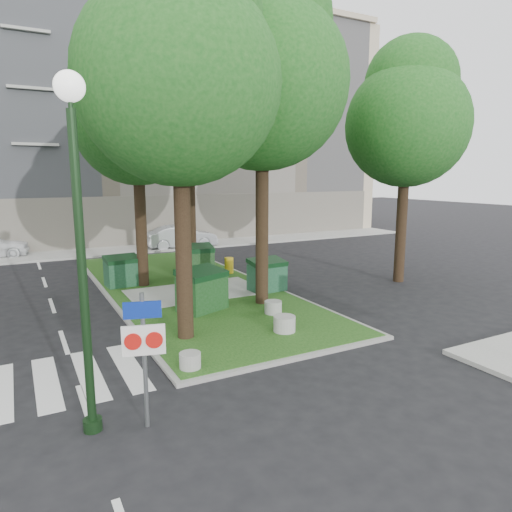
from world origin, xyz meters
TOP-DOWN VIEW (x-y plane):
  - ground at (0.00, 0.00)m, footprint 120.00×120.00m
  - median_island at (0.50, 8.00)m, footprint 6.00×16.00m
  - median_kerb at (0.50, 8.00)m, footprint 6.30×16.30m
  - building_sidewalk at (0.00, 18.50)m, footprint 42.00×3.00m
  - zebra_crossing at (-3.75, 1.50)m, footprint 5.00×3.00m
  - apartment_building at (0.00, 26.00)m, footprint 41.00×12.00m
  - tree_median_near_left at (-1.41, 2.56)m, footprint 5.20×5.20m
  - tree_median_near_right at (2.09, 4.56)m, footprint 5.60×5.60m
  - tree_median_mid at (-0.91, 9.06)m, footprint 4.80×4.80m
  - tree_median_far at (2.29, 12.06)m, footprint 5.80×5.80m
  - tree_street_right at (9.09, 5.06)m, footprint 5.00×5.00m
  - dumpster_a at (-1.75, 9.33)m, footprint 1.40×1.04m
  - dumpster_b at (-0.15, 4.67)m, footprint 1.81×1.55m
  - dumpster_c at (1.45, 9.53)m, footprint 1.66×1.27m
  - dumpster_d at (3.00, 5.90)m, footprint 1.40×1.01m
  - bollard_left at (-2.10, 0.50)m, footprint 0.50×0.50m
  - bollard_right at (1.73, 3.24)m, footprint 0.56×0.56m
  - bollard_mid at (1.14, 1.60)m, footprint 0.63×0.63m
  - litter_bin at (3.02, 9.44)m, footprint 0.41×0.41m
  - street_lamp at (-4.49, -0.98)m, footprint 0.49×0.49m
  - traffic_sign_pole at (-3.59, -1.31)m, footprint 0.74×0.25m
  - car_silver at (3.67, 17.92)m, footprint 4.43×1.77m

SIDE VIEW (x-z plane):
  - ground at x=0.00m, z-range 0.00..0.00m
  - zebra_crossing at x=-3.75m, z-range 0.00..0.01m
  - median_kerb at x=0.50m, z-range 0.00..0.10m
  - median_island at x=0.50m, z-range 0.00..0.12m
  - building_sidewalk at x=0.00m, z-range 0.00..0.12m
  - bollard_left at x=-2.10m, z-range 0.12..0.48m
  - bollard_right at x=1.73m, z-range 0.12..0.52m
  - bollard_mid at x=1.14m, z-range 0.12..0.57m
  - litter_bin at x=3.02m, z-range 0.12..0.83m
  - dumpster_a at x=-1.75m, z-range 0.09..1.33m
  - car_silver at x=3.67m, z-range 0.00..1.43m
  - dumpster_d at x=3.00m, z-range 0.09..1.36m
  - dumpster_b at x=-0.15m, z-range 0.09..1.51m
  - dumpster_c at x=1.45m, z-range 0.09..1.51m
  - traffic_sign_pole at x=-3.59m, z-range 0.36..2.88m
  - street_lamp at x=-4.49m, z-range 0.79..6.96m
  - tree_median_mid at x=-0.91m, z-range 1.98..11.97m
  - tree_street_right at x=9.09m, z-range 1.95..12.02m
  - tree_median_near_left at x=-1.41m, z-range 2.05..12.58m
  - tree_median_near_right at x=2.09m, z-range 2.26..13.72m
  - apartment_building at x=0.00m, z-range 0.00..16.00m
  - tree_median_far at x=2.29m, z-range 2.36..14.28m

